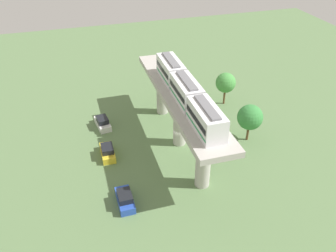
{
  "coord_description": "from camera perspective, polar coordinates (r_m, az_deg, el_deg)",
  "views": [
    {
      "loc": [
        13.77,
        40.31,
        31.45
      ],
      "look_at": [
        2.5,
        2.41,
        5.07
      ],
      "focal_mm": 37.42,
      "sensor_mm": 36.0,
      "label": 1
    }
  ],
  "objects": [
    {
      "name": "ground_plane",
      "position": [
        52.95,
        1.85,
        -2.75
      ],
      "size": [
        120.0,
        120.0,
        0.0
      ],
      "primitive_type": "plane",
      "color": "#5B7A4C"
    },
    {
      "name": "viaduct",
      "position": [
        49.46,
        1.98,
        3.15
      ],
      "size": [
        5.2,
        28.85,
        8.46
      ],
      "color": "#B7B2AA",
      "rests_on": "ground"
    },
    {
      "name": "train",
      "position": [
        45.68,
        3.02,
        5.63
      ],
      "size": [
        2.64,
        20.5,
        3.24
      ],
      "color": "white",
      "rests_on": "viaduct"
    },
    {
      "name": "parked_car_white",
      "position": [
        57.1,
        -10.61,
        0.52
      ],
      "size": [
        2.36,
        4.41,
        1.76
      ],
      "rotation": [
        0.0,
        0.0,
        0.14
      ],
      "color": "white",
      "rests_on": "ground"
    },
    {
      "name": "parked_car_blue",
      "position": [
        43.35,
        -7.02,
        -11.74
      ],
      "size": [
        1.86,
        4.23,
        1.76
      ],
      "rotation": [
        0.0,
        0.0,
        0.01
      ],
      "color": "#284CB7",
      "rests_on": "ground"
    },
    {
      "name": "parked_car_yellow",
      "position": [
        50.72,
        -9.83,
        -4.15
      ],
      "size": [
        1.83,
        4.21,
        1.76
      ],
      "rotation": [
        0.0,
        0.0,
        -0.01
      ],
      "color": "yellow",
      "rests_on": "ground"
    },
    {
      "name": "tree_near_viaduct",
      "position": [
        52.81,
        13.22,
        1.38
      ],
      "size": [
        3.8,
        3.8,
        5.91
      ],
      "color": "brown",
      "rests_on": "ground"
    },
    {
      "name": "tree_mid_lot",
      "position": [
        61.79,
        9.37,
        6.96
      ],
      "size": [
        3.49,
        3.49,
        5.87
      ],
      "color": "brown",
      "rests_on": "ground"
    }
  ]
}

